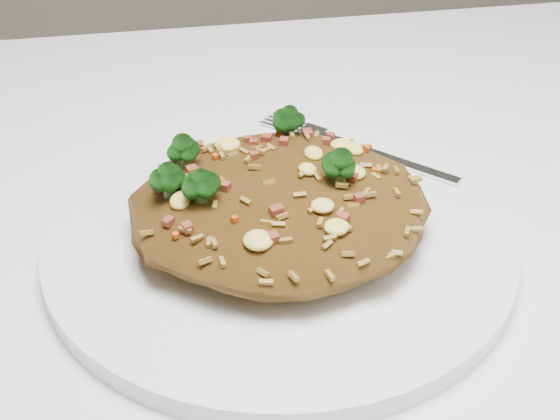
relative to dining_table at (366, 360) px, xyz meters
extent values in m
cube|color=white|center=(0.00, 0.00, 0.07)|extent=(1.20, 0.80, 0.04)
cylinder|color=white|center=(-0.06, 0.02, 0.10)|extent=(0.30, 0.30, 0.01)
ellipsoid|color=brown|center=(-0.06, 0.02, 0.12)|extent=(0.19, 0.17, 0.04)
ellipsoid|color=#0A3B08|center=(-0.04, 0.09, 0.15)|extent=(0.02, 0.02, 0.02)
ellipsoid|color=#0A3B08|center=(-0.02, 0.02, 0.15)|extent=(0.02, 0.02, 0.02)
ellipsoid|color=#0A3B08|center=(-0.11, 0.06, 0.15)|extent=(0.02, 0.02, 0.02)
ellipsoid|color=#0A3B08|center=(-0.12, 0.03, 0.15)|extent=(0.02, 0.02, 0.02)
ellipsoid|color=#0A3B08|center=(-0.10, 0.01, 0.15)|extent=(0.02, 0.02, 0.02)
cube|color=silver|center=(0.05, 0.08, 0.11)|extent=(0.08, 0.07, 0.00)
cube|color=silver|center=(-0.02, 0.14, 0.11)|extent=(0.04, 0.04, 0.00)
camera|label=1|loc=(-0.13, -0.37, 0.40)|focal=50.00mm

